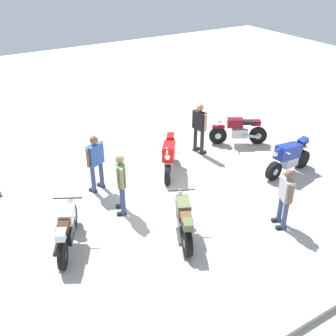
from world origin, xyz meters
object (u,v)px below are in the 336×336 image
Objects in this scene: motorcycle_olive_vintage at (184,220)px; motorcycle_blue_sportbike at (289,157)px; person_in_gray_shirt at (285,195)px; person_in_black_shirt at (199,125)px; motorcycle_red_sportbike at (169,156)px; motorcycle_silver_cruiser at (67,229)px; person_in_blue_shirt at (96,160)px; motorcycle_maroon_cruiser at (239,130)px; person_in_green_shirt at (121,180)px.

motorcycle_blue_sportbike reaches higher than motorcycle_olive_vintage.
person_in_gray_shirt is at bearing 35.72° from motorcycle_blue_sportbike.
person_in_black_shirt reaches higher than motorcycle_olive_vintage.
person_in_black_shirt is at bearing 147.69° from motorcycle_red_sportbike.
person_in_blue_shirt is (-1.60, -2.02, 0.49)m from motorcycle_silver_cruiser.
motorcycle_silver_cruiser is at bearing -30.07° from motorcycle_red_sportbike.
motorcycle_olive_vintage is 3.32m from person_in_blue_shirt.
person_in_blue_shirt reaches higher than motorcycle_maroon_cruiser.
person_in_green_shirt is at bearing 162.28° from person_in_blue_shirt.
person_in_blue_shirt is (0.98, -3.13, 0.53)m from motorcycle_olive_vintage.
motorcycle_olive_vintage is 0.94× the size of motorcycle_blue_sportbike.
person_in_blue_shirt is at bearing 33.91° from motorcycle_maroon_cruiser.
person_in_black_shirt reaches higher than motorcycle_blue_sportbike.
person_in_green_shirt reaches higher than motorcycle_olive_vintage.
person_in_green_shirt is at bearing -41.33° from motorcycle_silver_cruiser.
motorcycle_blue_sportbike is 1.06× the size of motorcycle_maroon_cruiser.
motorcycle_red_sportbike is at bearing -37.76° from motorcycle_blue_sportbike.
motorcycle_red_sportbike is 3.27m from motorcycle_maroon_cruiser.
motorcycle_olive_vintage is 4.63m from motorcycle_blue_sportbike.
motorcycle_red_sportbike is at bearing -119.18° from person_in_blue_shirt.
person_in_green_shirt is (5.36, -0.83, 0.41)m from motorcycle_blue_sportbike.
motorcycle_olive_vintage is at bearing 67.65° from motorcycle_maroon_cruiser.
motorcycle_silver_cruiser is 1.09× the size of person_in_green_shirt.
motorcycle_blue_sportbike is 1.10× the size of person_in_black_shirt.
motorcycle_silver_cruiser is at bearing 48.78° from motorcycle_maroon_cruiser.
person_in_black_shirt is (-2.95, -3.58, 0.55)m from motorcycle_olive_vintage.
person_in_gray_shirt reaches higher than motorcycle_blue_sportbike.
person_in_green_shirt is 1.06× the size of person_in_gray_shirt.
person_in_green_shirt is at bearing 50.03° from motorcycle_olive_vintage.
motorcycle_olive_vintage is at bearing 10.35° from motorcycle_red_sportbike.
person_in_gray_shirt is at bearing 94.47° from motorcycle_maroon_cruiser.
motorcycle_blue_sportbike is 2.84m from person_in_gray_shirt.
motorcycle_red_sportbike is at bearing -50.57° from person_in_gray_shirt.
motorcycle_red_sportbike is (-3.94, -1.81, 0.07)m from motorcycle_silver_cruiser.
motorcycle_silver_cruiser is 5.42m from person_in_gray_shirt.
person_in_gray_shirt is (-5.00, 2.04, 0.41)m from motorcycle_silver_cruiser.
motorcycle_blue_sportbike is at bearing -65.53° from person_in_black_shirt.
motorcycle_maroon_cruiser reaches higher than motorcycle_olive_vintage.
motorcycle_red_sportbike is 0.96× the size of person_in_black_shirt.
motorcycle_olive_vintage is 1.03× the size of person_in_black_shirt.
motorcycle_maroon_cruiser is (-3.23, -0.49, -0.07)m from motorcycle_red_sportbike.
person_in_blue_shirt reaches higher than person_in_gray_shirt.
motorcycle_silver_cruiser is at bearing 41.03° from person_in_green_shirt.
person_in_gray_shirt is (-1.06, 3.85, 0.33)m from motorcycle_red_sportbike.
motorcycle_red_sportbike and motorcycle_blue_sportbike have the same top height.
motorcycle_silver_cruiser is at bearing -162.25° from person_in_black_shirt.
motorcycle_maroon_cruiser is at bearing -12.35° from person_in_black_shirt.
motorcycle_silver_cruiser is 2.62m from person_in_blue_shirt.
person_in_blue_shirt is (2.34, -0.20, 0.42)m from motorcycle_red_sportbike.
person_in_green_shirt is (-1.76, -0.65, 0.49)m from motorcycle_silver_cruiser.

